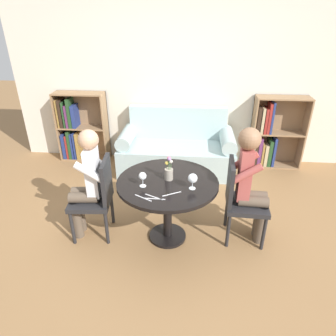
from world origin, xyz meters
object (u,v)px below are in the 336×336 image
(couch, at_px, (177,150))
(chair_left, at_px, (97,195))
(chair_right, at_px, (240,198))
(wine_glass_right, at_px, (193,179))
(bookshelf_left, at_px, (77,128))
(person_left, at_px, (86,183))
(wine_glass_left, at_px, (143,177))
(bookshelf_right, at_px, (270,135))
(person_right, at_px, (251,183))
(flower_vase, at_px, (169,171))

(couch, distance_m, chair_left, 1.80)
(chair_right, relative_size, wine_glass_right, 5.72)
(bookshelf_left, distance_m, person_left, 2.07)
(bookshelf_left, height_order, wine_glass_left, bookshelf_left)
(bookshelf_left, distance_m, wine_glass_left, 2.49)
(bookshelf_right, relative_size, wine_glass_left, 7.45)
(chair_left, xyz_separation_m, chair_right, (1.49, 0.07, 0.00))
(person_right, distance_m, wine_glass_right, 0.63)
(couch, height_order, chair_left, couch)
(couch, bearing_deg, chair_left, -114.65)
(chair_left, height_order, wine_glass_left, chair_left)
(chair_right, height_order, flower_vase, flower_vase)
(wine_glass_right, bearing_deg, flower_vase, 145.88)
(person_left, distance_m, wine_glass_left, 0.64)
(chair_right, relative_size, wine_glass_left, 6.05)
(couch, height_order, person_left, person_left)
(bookshelf_right, relative_size, chair_left, 1.23)
(wine_glass_left, bearing_deg, chair_left, 165.63)
(chair_right, xyz_separation_m, wine_glass_right, (-0.50, -0.20, 0.32))
(bookshelf_right, distance_m, chair_right, 1.95)
(bookshelf_right, xyz_separation_m, flower_vase, (-1.42, -1.87, 0.30))
(person_left, bearing_deg, wine_glass_right, 78.39)
(bookshelf_right, distance_m, wine_glass_right, 2.37)
(couch, xyz_separation_m, bookshelf_left, (-1.64, 0.26, 0.22))
(chair_right, bearing_deg, chair_left, 95.07)
(chair_right, distance_m, person_left, 1.59)
(bookshelf_left, height_order, person_left, person_left)
(bookshelf_right, bearing_deg, couch, -169.62)
(chair_left, distance_m, wine_glass_right, 1.05)
(wine_glass_left, xyz_separation_m, wine_glass_right, (0.47, -0.00, 0.00))
(couch, height_order, flower_vase, flower_vase)
(chair_right, height_order, person_right, person_right)
(bookshelf_left, distance_m, chair_left, 2.09)
(bookshelf_left, relative_size, wine_glass_left, 7.45)
(couch, bearing_deg, flower_vase, -89.66)
(flower_vase, bearing_deg, chair_right, 3.30)
(person_left, distance_m, person_right, 1.67)
(flower_vase, bearing_deg, chair_left, -178.24)
(wine_glass_left, distance_m, wine_glass_right, 0.47)
(flower_vase, bearing_deg, person_right, 2.51)
(chair_left, relative_size, flower_vase, 3.54)
(bookshelf_left, height_order, wine_glass_right, bookshelf_left)
(person_left, xyz_separation_m, wine_glass_left, (0.61, -0.12, 0.17))
(chair_left, height_order, wine_glass_right, chair_left)
(bookshelf_left, height_order, bookshelf_right, same)
(person_left, distance_m, wine_glass_right, 1.10)
(chair_left, xyz_separation_m, person_left, (-0.09, -0.01, 0.15))
(bookshelf_right, bearing_deg, chair_left, -139.09)
(bookshelf_left, relative_size, flower_vase, 4.36)
(chair_left, bearing_deg, wine_glass_left, 70.53)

